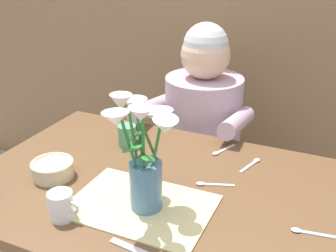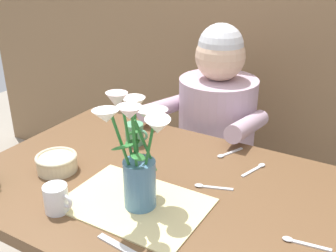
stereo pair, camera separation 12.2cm
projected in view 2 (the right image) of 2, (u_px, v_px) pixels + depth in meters
The scene contains 12 objects.
dining_table at pixel (159, 210), 1.30m from camera, with size 1.20×0.80×0.74m.
seated_person at pixel (215, 150), 1.85m from camera, with size 0.45×0.47×1.14m.
striped_placemat at pixel (134, 203), 1.16m from camera, with size 0.40×0.28×0.01m, color beige.
flower_vase at pixel (138, 150), 1.08m from camera, with size 0.22×0.27×0.34m.
ceramic_bowl at pixel (57, 162), 1.32m from camera, with size 0.14×0.14×0.06m.
dinner_knife at pixel (127, 251), 0.98m from camera, with size 0.19×0.02×0.01m, color silver.
tea_cup at pixel (135, 134), 1.50m from camera, with size 0.09×0.07×0.08m.
ceramic_mug at pixel (57, 199), 1.11m from camera, with size 0.09×0.07×0.08m.
spoon_0 at pixel (257, 168), 1.34m from camera, with size 0.05×0.12×0.01m.
spoon_1 at pixel (226, 154), 1.43m from camera, with size 0.06×0.12×0.01m.
spoon_2 at pixel (207, 187), 1.24m from camera, with size 0.12×0.05×0.01m.
spoon_3 at pixel (298, 242), 1.01m from camera, with size 0.12×0.03×0.01m.
Camera 2 is at (0.57, -0.91, 1.42)m, focal length 43.16 mm.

